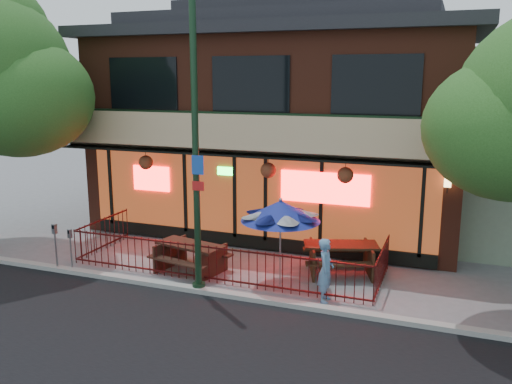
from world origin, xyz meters
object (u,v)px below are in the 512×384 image
at_px(parking_meter_far, 55,239).
at_px(street_light, 196,166).
at_px(patio_umbrella, 281,211).
at_px(pedestrian, 326,270).
at_px(parking_meter_near, 70,243).
at_px(picnic_table_right, 341,254).
at_px(picnic_table_left, 190,253).

bearing_deg(parking_meter_far, street_light, 1.03).
xyz_separation_m(patio_umbrella, pedestrian, (1.33, -0.60, -1.18)).
distance_m(patio_umbrella, parking_meter_near, 5.83).
bearing_deg(street_light, patio_umbrella, 32.09).
distance_m(picnic_table_right, parking_meter_far, 7.75).
bearing_deg(pedestrian, patio_umbrella, 62.53).
relative_size(picnic_table_left, picnic_table_right, 0.91).
xyz_separation_m(picnic_table_right, parking_meter_far, (-7.32, -2.51, 0.35)).
relative_size(picnic_table_right, parking_meter_far, 1.76).
bearing_deg(parking_meter_far, pedestrian, 4.50).
distance_m(patio_umbrella, parking_meter_far, 6.24).
relative_size(parking_meter_near, parking_meter_far, 0.91).
distance_m(picnic_table_right, patio_umbrella, 2.31).
relative_size(picnic_table_left, parking_meter_near, 1.78).
relative_size(picnic_table_right, patio_umbrella, 1.02).
xyz_separation_m(pedestrian, parking_meter_near, (-6.93, -0.50, 0.04)).
height_order(street_light, patio_umbrella, street_light).
height_order(picnic_table_left, parking_meter_far, parking_meter_far).
height_order(patio_umbrella, parking_meter_near, patio_umbrella).
bearing_deg(patio_umbrella, street_light, -147.91).
relative_size(patio_umbrella, parking_meter_near, 1.90).
bearing_deg(picnic_table_right, parking_meter_far, -161.08).
xyz_separation_m(picnic_table_right, parking_meter_near, (-6.89, -2.43, 0.26)).
height_order(picnic_table_right, parking_meter_far, parking_meter_far).
bearing_deg(pedestrian, parking_meter_near, 91.00).
height_order(street_light, parking_meter_far, street_light).
relative_size(picnic_table_right, pedestrian, 1.52).
bearing_deg(street_light, picnic_table_left, 125.67).
distance_m(picnic_table_right, parking_meter_near, 7.31).
relative_size(picnic_table_right, parking_meter_near, 1.94).
relative_size(street_light, pedestrian, 4.56).
distance_m(picnic_table_left, pedestrian, 3.94).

